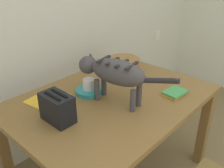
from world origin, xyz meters
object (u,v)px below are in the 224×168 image
Objects in this scene: book_stack at (175,93)px; saucer_bowl at (89,91)px; coffee_mug at (89,84)px; magazine at (48,98)px; cat at (113,72)px; wicker_basket at (124,64)px; toaster at (57,108)px; dining_table at (112,107)px.

saucer_bowl is at bearing 130.84° from book_stack.
magazine is at bearing 148.96° from coffee_mug.
cat is 4.02× the size of book_stack.
wicker_basket is (0.72, -0.07, 0.05)m from magazine.
book_stack is (0.39, -0.46, -0.06)m from coffee_mug.
magazine is 1.31× the size of toaster.
coffee_mug is 0.61× the size of toaster.
toaster is (-0.42, 0.04, 0.17)m from dining_table.
wicker_basket is at bearing 9.43° from saucer_bowl.
magazine reaches higher than dining_table.
dining_table is at bearing -67.56° from coffee_mug.
magazine is at bearing 148.60° from saucer_bowl.
magazine is (-0.24, 0.15, -0.01)m from saucer_bowl.
book_stack is at bearing -42.49° from dining_table.
saucer_bowl is at bearing 180.00° from coffee_mug.
saucer_bowl reaches higher than magazine.
cat is 3.42× the size of toaster.
magazine is at bearing 174.33° from wicker_basket.
book_stack is (0.33, -0.30, 0.10)m from dining_table.
wicker_basket is at bearing 81.77° from book_stack.
magazine is 0.29m from toaster.
saucer_bowl is 0.73× the size of wicker_basket.
wicker_basket is at bearing -14.32° from magazine.
dining_table is at bearing -6.00° from toaster.
cat is 3.59× the size of saucer_bowl.
dining_table is at bearing -66.49° from saucer_bowl.
dining_table is 0.45m from toaster.
toaster is at bearing -166.83° from wicker_basket.
cat is 0.49m from magazine.
toaster reaches higher than saucer_bowl.
cat reaches higher than wicker_basket.
book_stack is at bearing -52.10° from magazine.
magazine is at bearing 135.58° from dining_table.
coffee_mug is (-0.07, 0.16, 0.15)m from dining_table.
wicker_basket is at bearing 9.49° from coffee_mug.
cat is 2.62× the size of wicker_basket.
cat reaches higher than book_stack.
saucer_bowl reaches higher than dining_table.
toaster is at bearing 155.28° from book_stack.
toaster is (-0.74, 0.34, 0.07)m from book_stack.
coffee_mug is at bearing 130.59° from book_stack.
book_stack is 0.85× the size of toaster.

